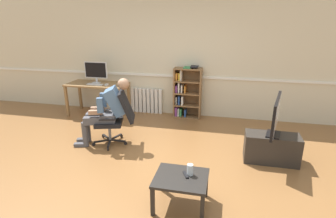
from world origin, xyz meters
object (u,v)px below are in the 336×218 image
Objects in this scene: drinking_glass at (190,170)px; spare_remote at (186,175)px; office_chair at (117,116)px; person_seated at (107,110)px; computer_mouse at (107,85)px; radiator at (147,101)px; coffee_table at (181,181)px; tv_screen at (276,116)px; computer_desk at (97,88)px; imac_monitor at (96,71)px; bookshelf at (186,93)px; keyboard at (95,84)px; tv_stand at (271,148)px.

drinking_glass is 0.08m from spare_remote.
office_chair is 0.21m from person_seated.
office_chair is at bearing -58.47° from computer_mouse.
radiator is 5.58× the size of drinking_glass.
office_chair reaches higher than coffee_table.
radiator reaches higher than spare_remote.
person_seated is 8.05× the size of spare_remote.
person_seated is at bearing 101.93° from tv_screen.
computer_desk is 3.80m from drinking_glass.
coffee_table is (2.54, -2.92, -0.70)m from imac_monitor.
computer_desk is at bearing -158.55° from office_chair.
bookshelf is 1.91× the size of coffee_table.
tv_screen reaches higher than computer_mouse.
person_seated is at bearing -65.01° from computer_mouse.
spare_remote is at bearing 45.32° from coffee_table.
computer_desk is 3.76× the size of keyboard.
coffee_table is 4.54× the size of drinking_glass.
drinking_glass is (0.55, -3.06, -0.11)m from bookshelf.
keyboard is 0.48× the size of radiator.
bookshelf is at bearing 130.22° from person_seated.
tv_stand is 1.73m from drinking_glass.
bookshelf is 1.55× the size of radiator.
computer_desk reaches higher than tv_stand.
drinking_glass reaches higher than spare_remote.
tv_screen reaches higher than office_chair.
keyboard is 3.95m from tv_stand.
computer_mouse reaches higher than coffee_table.
drinking_glass is at bearing -49.19° from computer_mouse.
tv_stand is at bearing -21.61° from computer_mouse.
bookshelf reaches higher than tv_screen.
radiator is 3.22m from tv_stand.
office_chair is at bearing -68.39° from spare_remote.
drinking_glass is at bearing -47.00° from computer_desk.
tv_screen is 1.74m from drinking_glass.
tv_screen reaches higher than keyboard.
tv_stand is 0.89× the size of tv_screen.
imac_monitor is at bearing 157.57° from tv_stand.
computer_desk is 1.15× the size of person_seated.
person_seated is 2.16m from drinking_glass.
tv_screen is (2.63, -1.86, 0.47)m from radiator.
office_chair is (1.07, -1.38, -0.13)m from computer_desk.
radiator is at bearing 113.78° from coffee_table.
computer_desk is 3.98m from tv_screen.
bookshelf is (2.02, 0.43, -0.19)m from keyboard.
radiator reaches higher than coffee_table.
radiator is 1.86m from person_seated.
tv_stand is 0.54m from tv_screen.
office_chair is 2.65m from tv_stand.
office_chair reaches higher than radiator.
person_seated is at bearing -123.48° from bookshelf.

